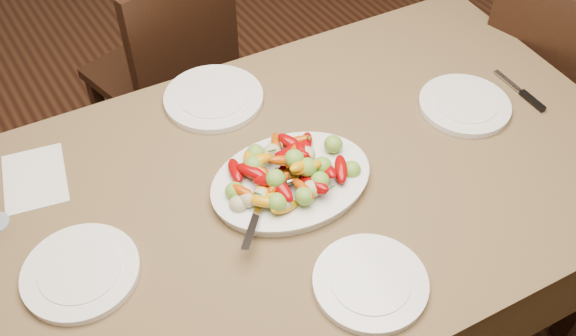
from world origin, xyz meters
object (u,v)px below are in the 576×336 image
at_px(dining_table, 288,271).
at_px(plate_near, 370,283).
at_px(plate_left, 81,272).
at_px(plate_right, 464,105).
at_px(plate_far, 214,98).
at_px(chair_right, 553,91).
at_px(serving_platter, 291,183).
at_px(chair_far, 159,72).

relative_size(dining_table, plate_near, 7.31).
bearing_deg(plate_near, plate_left, 145.02).
relative_size(plate_right, plate_far, 0.90).
bearing_deg(plate_right, chair_right, 9.54).
distance_m(plate_right, plate_far, 0.70).
bearing_deg(plate_right, plate_near, -150.97).
relative_size(serving_platter, plate_near, 1.57).
bearing_deg(plate_right, serving_platter, 178.50).
height_order(chair_far, serving_platter, chair_far).
height_order(chair_far, plate_left, chair_far).
bearing_deg(chair_far, plate_near, 74.97).
height_order(chair_far, plate_far, chair_far).
bearing_deg(plate_right, plate_left, 177.67).
height_order(chair_far, chair_right, same).
bearing_deg(chair_far, dining_table, 74.69).
distance_m(plate_right, plate_near, 0.66).
height_order(chair_right, plate_near, chair_right).
height_order(dining_table, serving_platter, serving_platter).
xyz_separation_m(plate_left, plate_right, (1.09, -0.04, 0.00)).
height_order(dining_table, plate_far, plate_far).
height_order(chair_right, plate_far, chair_right).
relative_size(dining_table, plate_left, 7.14).
xyz_separation_m(plate_left, plate_far, (0.52, 0.36, 0.00)).
bearing_deg(serving_platter, plate_left, 176.79).
relative_size(chair_far, plate_left, 3.69).
distance_m(chair_right, plate_near, 1.28).
xyz_separation_m(chair_far, plate_left, (-0.56, -0.91, 0.29)).
distance_m(chair_right, serving_platter, 1.20).
bearing_deg(dining_table, plate_far, 90.83).
xyz_separation_m(chair_right, plate_near, (-1.17, -0.42, 0.29)).
bearing_deg(plate_left, chair_right, 1.88).
distance_m(chair_far, plate_left, 1.10).
distance_m(serving_platter, plate_near, 0.33).
xyz_separation_m(dining_table, serving_platter, (0.00, -0.01, 0.39)).
height_order(chair_far, plate_right, chair_far).
distance_m(chair_far, chair_right, 1.41).
bearing_deg(plate_near, serving_platter, 88.17).
bearing_deg(serving_platter, plate_near, -91.83).
bearing_deg(plate_left, dining_table, -2.46).
distance_m(dining_table, serving_platter, 0.39).
bearing_deg(serving_platter, dining_table, 123.15).
bearing_deg(chair_right, dining_table, 80.75).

